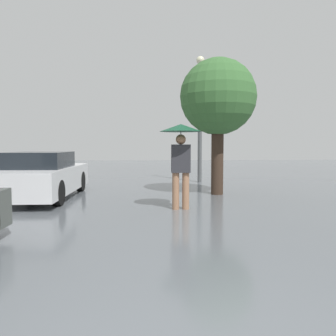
{
  "coord_description": "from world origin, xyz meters",
  "views": [
    {
      "loc": [
        -0.26,
        -1.24,
        1.38
      ],
      "look_at": [
        0.13,
        5.76,
        0.9
      ],
      "focal_mm": 35.0,
      "sensor_mm": 36.0,
      "label": 1
    }
  ],
  "objects_px": {
    "pedestrian": "(181,146)",
    "tree": "(218,98)",
    "parked_car_farthest": "(42,176)",
    "street_lamp": "(200,111)"
  },
  "relations": [
    {
      "from": "parked_car_farthest",
      "to": "street_lamp",
      "type": "distance_m",
      "value": 6.25
    },
    {
      "from": "parked_car_farthest",
      "to": "street_lamp",
      "type": "xyz_separation_m",
      "value": [
        4.73,
        3.5,
        2.1
      ]
    },
    {
      "from": "tree",
      "to": "street_lamp",
      "type": "xyz_separation_m",
      "value": [
        -0.02,
        3.12,
        -0.02
      ]
    },
    {
      "from": "parked_car_farthest",
      "to": "pedestrian",
      "type": "bearing_deg",
      "value": -26.56
    },
    {
      "from": "pedestrian",
      "to": "tree",
      "type": "xyz_separation_m",
      "value": [
        1.24,
        2.14,
        1.32
      ]
    },
    {
      "from": "pedestrian",
      "to": "street_lamp",
      "type": "bearing_deg",
      "value": 76.93
    },
    {
      "from": "pedestrian",
      "to": "parked_car_farthest",
      "type": "distance_m",
      "value": 4.01
    },
    {
      "from": "pedestrian",
      "to": "street_lamp",
      "type": "relative_size",
      "value": 0.39
    },
    {
      "from": "parked_car_farthest",
      "to": "tree",
      "type": "xyz_separation_m",
      "value": [
        4.75,
        0.38,
        2.12
      ]
    },
    {
      "from": "parked_car_farthest",
      "to": "street_lamp",
      "type": "height_order",
      "value": "street_lamp"
    }
  ]
}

